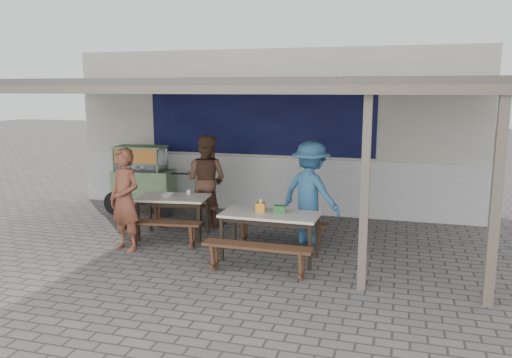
{
  "coord_description": "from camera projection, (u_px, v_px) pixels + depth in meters",
  "views": [
    {
      "loc": [
        2.75,
        -7.41,
        2.65
      ],
      "look_at": [
        0.35,
        0.9,
        1.09
      ],
      "focal_mm": 35.0,
      "sensor_mm": 36.0,
      "label": 1
    }
  ],
  "objects": [
    {
      "name": "bench_left_street",
      "position": [
        163.0,
        228.0,
        8.45
      ],
      "size": [
        1.36,
        0.46,
        0.45
      ],
      "rotation": [
        0.0,
        0.0,
        0.14
      ],
      "color": "brown",
      "rests_on": "ground"
    },
    {
      "name": "patron_right_table",
      "position": [
        311.0,
        193.0,
        8.59
      ],
      "size": [
        1.33,
        1.11,
        1.79
      ],
      "primitive_type": "imported",
      "rotation": [
        0.0,
        0.0,
        2.67
      ],
      "color": "teal",
      "rests_on": "ground"
    },
    {
      "name": "condiment_bowl",
      "position": [
        167.0,
        195.0,
        8.99
      ],
      "size": [
        0.26,
        0.26,
        0.05
      ],
      "primitive_type": "imported",
      "rotation": [
        0.0,
        0.0,
        -0.35
      ],
      "color": "white",
      "rests_on": "table_left"
    },
    {
      "name": "warung_roof",
      "position": [
        237.0,
        86.0,
        8.59
      ],
      "size": [
        9.0,
        4.21,
        2.81
      ],
      "color": "#5B554E",
      "rests_on": "ground"
    },
    {
      "name": "table_left",
      "position": [
        173.0,
        201.0,
        8.99
      ],
      "size": [
        1.33,
        0.92,
        0.75
      ],
      "rotation": [
        0.0,
        0.0,
        0.14
      ],
      "color": "white",
      "rests_on": "ground"
    },
    {
      "name": "bench_right_wall",
      "position": [
        281.0,
        227.0,
        8.51
      ],
      "size": [
        1.62,
        0.3,
        0.45
      ],
      "rotation": [
        0.0,
        0.0,
        -0.01
      ],
      "color": "brown",
      "rests_on": "ground"
    },
    {
      "name": "donation_box",
      "position": [
        280.0,
        209.0,
        7.77
      ],
      "size": [
        0.19,
        0.14,
        0.12
      ],
      "primitive_type": "cube",
      "rotation": [
        0.0,
        0.0,
        0.13
      ],
      "color": "#2E6830",
      "rests_on": "table_right"
    },
    {
      "name": "vendor_cart",
      "position": [
        143.0,
        177.0,
        10.77
      ],
      "size": [
        1.79,
        0.85,
        1.46
      ],
      "rotation": [
        0.0,
        0.0,
        0.11
      ],
      "color": "#7DA56E",
      "rests_on": "ground"
    },
    {
      "name": "table_right",
      "position": [
        270.0,
        218.0,
        7.78
      ],
      "size": [
        1.52,
        0.75,
        0.75
      ],
      "rotation": [
        0.0,
        0.0,
        -0.01
      ],
      "color": "white",
      "rests_on": "ground"
    },
    {
      "name": "back_wall",
      "position": [
        274.0,
        131.0,
        11.3
      ],
      "size": [
        9.0,
        1.28,
        3.5
      ],
      "color": "beige",
      "rests_on": "ground"
    },
    {
      "name": "ground",
      "position": [
        220.0,
        252.0,
        8.23
      ],
      "size": [
        60.0,
        60.0,
        0.0
      ],
      "primitive_type": "plane",
      "color": "#625E59",
      "rests_on": "ground"
    },
    {
      "name": "patron_wall_side",
      "position": [
        206.0,
        180.0,
        9.82
      ],
      "size": [
        0.96,
        0.81,
        1.78
      ],
      "primitive_type": "imported",
      "rotation": [
        0.0,
        0.0,
        2.98
      ],
      "color": "brown",
      "rests_on": "ground"
    },
    {
      "name": "tissue_box",
      "position": [
        261.0,
        207.0,
        7.87
      ],
      "size": [
        0.16,
        0.16,
        0.14
      ],
      "primitive_type": "cube",
      "rotation": [
        0.0,
        0.0,
        0.12
      ],
      "color": "orange",
      "rests_on": "table_right"
    },
    {
      "name": "patron_street_side",
      "position": [
        125.0,
        200.0,
        8.22
      ],
      "size": [
        0.72,
        0.59,
        1.71
      ],
      "primitive_type": "imported",
      "rotation": [
        0.0,
        0.0,
        -0.33
      ],
      "color": "brown",
      "rests_on": "ground"
    },
    {
      "name": "bench_left_wall",
      "position": [
        183.0,
        211.0,
        9.66
      ],
      "size": [
        1.36,
        0.46,
        0.45
      ],
      "rotation": [
        0.0,
        0.0,
        0.14
      ],
      "color": "brown",
      "rests_on": "ground"
    },
    {
      "name": "condiment_jar",
      "position": [
        189.0,
        192.0,
        9.18
      ],
      "size": [
        0.07,
        0.07,
        0.08
      ],
      "primitive_type": "cylinder",
      "color": "silver",
      "rests_on": "table_left"
    },
    {
      "name": "bench_right_street",
      "position": [
        257.0,
        252.0,
        7.17
      ],
      "size": [
        1.62,
        0.3,
        0.45
      ],
      "rotation": [
        0.0,
        0.0,
        -0.01
      ],
      "color": "brown",
      "rests_on": "ground"
    }
  ]
}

